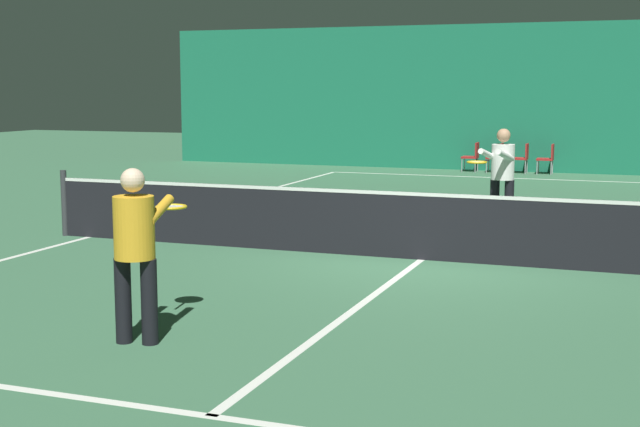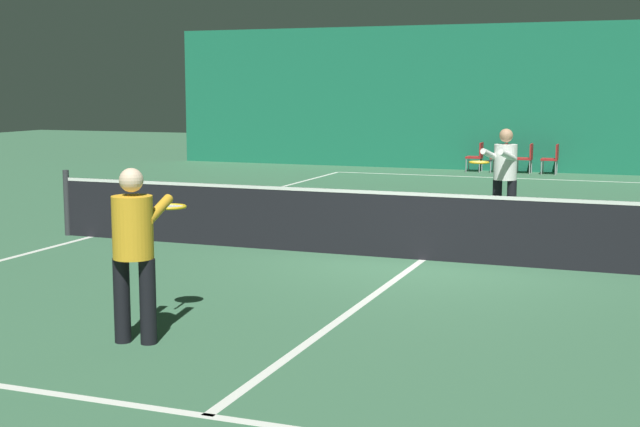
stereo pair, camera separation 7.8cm
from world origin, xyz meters
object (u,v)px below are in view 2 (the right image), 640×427
object	(u,v)px
courtside_chair_1	(502,156)
courtside_chair_2	(527,156)
tennis_net	(423,224)
player_near	(135,241)
player_far	(504,171)
courtside_chair_3	(552,157)
courtside_chair_0	(477,155)

from	to	relation	value
courtside_chair_1	courtside_chair_2	distance (m)	0.70
tennis_net	player_near	world-z (taller)	player_near
courtside_chair_2	player_far	bearing A→B (deg)	5.62
player_far	courtside_chair_3	world-z (taller)	player_far
tennis_net	courtside_chair_2	xyz separation A→B (m)	(-0.42, 13.37, -0.03)
player_near	courtside_chair_2	distance (m)	18.32
tennis_net	courtside_chair_1	bearing A→B (deg)	94.78
tennis_net	courtside_chair_2	size ratio (longest dim) A/B	14.29
player_near	courtside_chair_1	size ratio (longest dim) A/B	1.98
player_far	courtside_chair_3	size ratio (longest dim) A/B	2.03
player_far	player_near	bearing A→B (deg)	0.80
tennis_net	courtside_chair_2	world-z (taller)	tennis_net
tennis_net	player_near	distance (m)	5.16
player_near	courtside_chair_3	size ratio (longest dim) A/B	1.98
player_far	courtside_chair_0	xyz separation A→B (m)	(-2.40, 10.14, -0.51)
player_far	courtside_chair_2	bearing A→B (deg)	-159.02
tennis_net	player_far	world-z (taller)	player_far
courtside_chair_1	player_far	bearing A→B (deg)	9.51
courtside_chair_2	courtside_chair_0	bearing A→B (deg)	-90.00
courtside_chair_0	courtside_chair_1	bearing A→B (deg)	90.00
tennis_net	player_far	distance (m)	3.32
tennis_net	courtside_chair_0	distance (m)	13.49
courtside_chair_1	courtside_chair_3	xyz separation A→B (m)	(1.40, 0.00, 0.00)
player_far	courtside_chair_1	distance (m)	10.29
player_near	courtside_chair_0	bearing A→B (deg)	-8.68
courtside_chair_0	courtside_chair_3	bearing A→B (deg)	90.00
tennis_net	courtside_chair_3	world-z (taller)	tennis_net
tennis_net	player_near	size ratio (longest dim) A/B	7.22
player_near	courtside_chair_2	world-z (taller)	player_near
player_near	courtside_chair_1	xyz separation A→B (m)	(0.41, 18.28, -0.48)
courtside_chair_1	courtside_chair_3	world-z (taller)	same
courtside_chair_0	tennis_net	bearing A→B (deg)	7.74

